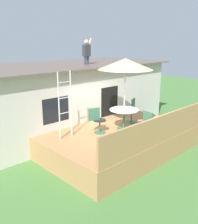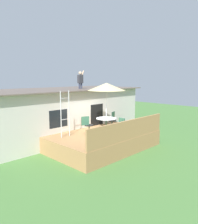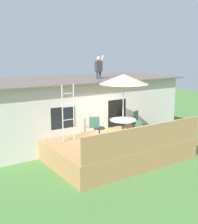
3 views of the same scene
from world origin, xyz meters
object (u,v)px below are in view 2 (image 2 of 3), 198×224
person_figure (80,79)px  patio_chair_near (120,127)px  patio_chair_left (88,125)px  patio_chair_right (112,120)px  step_ladder (65,114)px  patio_table (106,121)px  patio_umbrella (106,87)px

person_figure → patio_chair_near: person_figure is taller
patio_chair_left → patio_chair_near: size_ratio=1.00×
person_figure → patio_chair_right: (0.17, -2.47, -2.27)m
step_ladder → patio_chair_near: 2.68m
person_figure → patio_chair_left: 3.76m
patio_table → patio_umbrella: 1.76m
step_ladder → patio_chair_right: step_ladder is taller
person_figure → step_ladder: bearing=-143.3°
person_figure → patio_umbrella: bearing=-104.2°
patio_table → patio_umbrella: bearing=166.5°
patio_table → patio_chair_right: bearing=21.6°
person_figure → patio_chair_near: 4.55m
patio_chair_left → patio_chair_right: 1.85m
step_ladder → patio_umbrella: bearing=-21.4°
patio_chair_right → patio_chair_near: size_ratio=1.00×
patio_chair_near → patio_chair_right: bearing=-28.5°
patio_umbrella → person_figure: person_figure is taller
person_figure → patio_chair_right: bearing=-86.2°
patio_table → patio_chair_near: patio_chair_near is taller
patio_table → patio_chair_left: patio_chair_left is taller
patio_chair_right → patio_table: bearing=0.0°
step_ladder → patio_table: bearing=-21.4°
step_ladder → patio_chair_near: bearing=-44.2°
patio_chair_left → patio_chair_near: 1.61m
step_ladder → person_figure: bearing=36.7°
patio_umbrella → patio_chair_left: 2.15m
patio_table → patio_chair_left: size_ratio=1.13×
patio_chair_right → patio_chair_left: bearing=-21.8°
person_figure → patio_chair_near: (-0.87, -3.85, -2.27)m
patio_chair_left → patio_chair_right: (1.85, -0.01, 0.00)m
patio_umbrella → patio_chair_right: bearing=21.6°
person_figure → patio_chair_near: bearing=-102.7°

